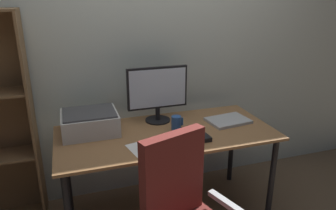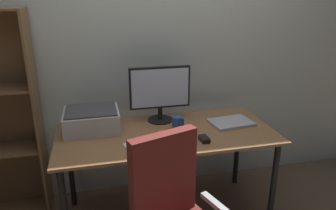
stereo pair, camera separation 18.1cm
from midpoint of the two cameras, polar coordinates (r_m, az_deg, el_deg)
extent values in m
cube|color=beige|center=(2.71, -5.80, 10.58)|extent=(6.40, 0.10, 2.60)
cube|color=olive|center=(2.37, -2.45, -5.11)|extent=(1.60, 0.74, 0.02)
cylinder|color=black|center=(2.58, 16.14, -13.02)|extent=(0.04, 0.04, 0.72)
cylinder|color=black|center=(2.75, -19.51, -11.26)|extent=(0.04, 0.04, 0.72)
cylinder|color=black|center=(3.05, 9.64, -7.24)|extent=(0.04, 0.04, 0.72)
cylinder|color=black|center=(2.57, -3.94, -2.73)|extent=(0.20, 0.20, 0.01)
cylinder|color=black|center=(2.55, -3.97, -1.57)|extent=(0.04, 0.04, 0.10)
cube|color=black|center=(2.48, -4.09, 3.08)|extent=(0.48, 0.03, 0.33)
cube|color=silver|center=(2.47, -4.00, 2.98)|extent=(0.45, 0.01, 0.30)
cube|color=#B7BABC|center=(2.19, -1.68, -6.72)|extent=(0.29, 0.12, 0.02)
cube|color=black|center=(2.24, 4.44, -5.91)|extent=(0.06, 0.10, 0.03)
cylinder|color=#285193|center=(2.39, -0.67, -3.23)|extent=(0.07, 0.07, 0.10)
cube|color=#285193|center=(2.40, 0.36, -2.99)|extent=(0.02, 0.01, 0.06)
cube|color=#B7BABC|center=(2.57, 8.75, -2.79)|extent=(0.35, 0.27, 0.02)
cube|color=silver|center=(2.42, -15.92, -3.12)|extent=(0.40, 0.34, 0.15)
cube|color=#424244|center=(2.40, -16.09, -1.32)|extent=(0.37, 0.31, 0.01)
cube|color=white|center=(2.11, -6.02, -8.14)|extent=(0.27, 0.33, 0.00)
cube|color=maroon|center=(1.81, -2.07, -12.71)|extent=(0.40, 0.19, 0.52)
cube|color=#B7BABC|center=(1.92, 7.59, -17.06)|extent=(0.12, 0.26, 0.03)
cube|color=brown|center=(2.60, -24.90, -2.80)|extent=(0.02, 0.28, 1.62)
camera|label=1|loc=(0.09, -92.27, -0.80)|focal=34.01mm
camera|label=2|loc=(0.09, 87.73, 0.80)|focal=34.01mm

